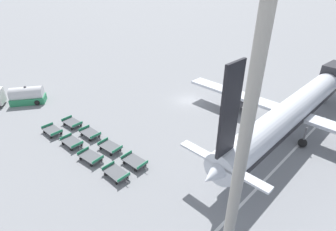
{
  "coord_description": "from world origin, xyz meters",
  "views": [
    {
      "loc": [
        29.0,
        -30.05,
        20.26
      ],
      "look_at": [
        4.54,
        -8.64,
        2.05
      ],
      "focal_mm": 28.0,
      "sensor_mm": 36.0,
      "label": 1
    }
  ],
  "objects_px": {
    "baggage_dolly_row_near_col_c": "(91,157)",
    "baggage_dolly_row_mid_a_col_a": "(72,123)",
    "baggage_dolly_row_near_col_b": "(72,142)",
    "baggage_dolly_row_mid_a_col_c": "(110,147)",
    "baggage_dolly_row_near_col_a": "(52,131)",
    "baggage_dolly_row_mid_a_col_d": "(134,161)",
    "airplane": "(297,108)",
    "baggage_dolly_row_near_col_d": "(116,173)",
    "apron_light_mast": "(252,97)",
    "fuel_tanker_primary": "(20,96)",
    "baggage_dolly_row_mid_a_col_b": "(90,133)"
  },
  "relations": [
    {
      "from": "baggage_dolly_row_near_col_d",
      "to": "baggage_dolly_row_mid_a_col_a",
      "type": "height_order",
      "value": "same"
    },
    {
      "from": "baggage_dolly_row_mid_a_col_b",
      "to": "apron_light_mast",
      "type": "height_order",
      "value": "apron_light_mast"
    },
    {
      "from": "fuel_tanker_primary",
      "to": "baggage_dolly_row_near_col_b",
      "type": "height_order",
      "value": "fuel_tanker_primary"
    },
    {
      "from": "baggage_dolly_row_mid_a_col_c",
      "to": "baggage_dolly_row_mid_a_col_d",
      "type": "height_order",
      "value": "same"
    },
    {
      "from": "baggage_dolly_row_near_col_b",
      "to": "baggage_dolly_row_mid_a_col_c",
      "type": "bearing_deg",
      "value": 37.5
    },
    {
      "from": "baggage_dolly_row_near_col_b",
      "to": "baggage_dolly_row_mid_a_col_a",
      "type": "bearing_deg",
      "value": 155.92
    },
    {
      "from": "baggage_dolly_row_mid_a_col_d",
      "to": "baggage_dolly_row_near_col_c",
      "type": "bearing_deg",
      "value": -140.12
    },
    {
      "from": "baggage_dolly_row_near_col_a",
      "to": "baggage_dolly_row_near_col_d",
      "type": "height_order",
      "value": "same"
    },
    {
      "from": "baggage_dolly_row_near_col_c",
      "to": "baggage_dolly_row_near_col_d",
      "type": "xyz_separation_m",
      "value": [
        4.51,
        0.8,
        0.0
      ]
    },
    {
      "from": "airplane",
      "to": "apron_light_mast",
      "type": "distance_m",
      "value": 28.93
    },
    {
      "from": "fuel_tanker_primary",
      "to": "baggage_dolly_row_mid_a_col_c",
      "type": "distance_m",
      "value": 22.3
    },
    {
      "from": "airplane",
      "to": "baggage_dolly_row_near_col_c",
      "type": "height_order",
      "value": "airplane"
    },
    {
      "from": "fuel_tanker_primary",
      "to": "apron_light_mast",
      "type": "bearing_deg",
      "value": 2.06
    },
    {
      "from": "apron_light_mast",
      "to": "baggage_dolly_row_mid_a_col_c",
      "type": "bearing_deg",
      "value": 171.2
    },
    {
      "from": "baggage_dolly_row_mid_a_col_b",
      "to": "baggage_dolly_row_mid_a_col_d",
      "type": "bearing_deg",
      "value": 7.19
    },
    {
      "from": "baggage_dolly_row_near_col_c",
      "to": "baggage_dolly_row_mid_a_col_d",
      "type": "bearing_deg",
      "value": 39.88
    },
    {
      "from": "baggage_dolly_row_near_col_b",
      "to": "apron_light_mast",
      "type": "relative_size",
      "value": 0.13
    },
    {
      "from": "baggage_dolly_row_near_col_c",
      "to": "baggage_dolly_row_near_col_b",
      "type": "bearing_deg",
      "value": -174.55
    },
    {
      "from": "baggage_dolly_row_near_col_a",
      "to": "apron_light_mast",
      "type": "relative_size",
      "value": 0.13
    },
    {
      "from": "baggage_dolly_row_near_col_d",
      "to": "apron_light_mast",
      "type": "distance_m",
      "value": 21.55
    },
    {
      "from": "airplane",
      "to": "apron_light_mast",
      "type": "relative_size",
      "value": 1.49
    },
    {
      "from": "baggage_dolly_row_mid_a_col_c",
      "to": "airplane",
      "type": "bearing_deg",
      "value": 59.76
    },
    {
      "from": "baggage_dolly_row_near_col_c",
      "to": "fuel_tanker_primary",
      "type": "bearing_deg",
      "value": -175.33
    },
    {
      "from": "baggage_dolly_row_mid_a_col_b",
      "to": "apron_light_mast",
      "type": "distance_m",
      "value": 29.07
    },
    {
      "from": "baggage_dolly_row_near_col_d",
      "to": "baggage_dolly_row_mid_a_col_d",
      "type": "xyz_separation_m",
      "value": [
        -0.33,
        2.7,
        0.0
      ]
    },
    {
      "from": "baggage_dolly_row_near_col_b",
      "to": "apron_light_mast",
      "type": "xyz_separation_m",
      "value": [
        24.34,
        0.13,
        15.07
      ]
    },
    {
      "from": "baggage_dolly_row_near_col_d",
      "to": "baggage_dolly_row_mid_a_col_c",
      "type": "height_order",
      "value": "same"
    },
    {
      "from": "baggage_dolly_row_mid_a_col_c",
      "to": "apron_light_mast",
      "type": "xyz_separation_m",
      "value": [
        20.11,
        -3.11,
        15.07
      ]
    },
    {
      "from": "baggage_dolly_row_near_col_a",
      "to": "baggage_dolly_row_mid_a_col_a",
      "type": "distance_m",
      "value": 3.01
    },
    {
      "from": "baggage_dolly_row_mid_a_col_b",
      "to": "apron_light_mast",
      "type": "bearing_deg",
      "value": -6.13
    },
    {
      "from": "apron_light_mast",
      "to": "baggage_dolly_row_near_col_c",
      "type": "bearing_deg",
      "value": 179.15
    },
    {
      "from": "baggage_dolly_row_near_col_c",
      "to": "baggage_dolly_row_mid_a_col_c",
      "type": "bearing_deg",
      "value": 94.8
    },
    {
      "from": "baggage_dolly_row_near_col_b",
      "to": "baggage_dolly_row_near_col_c",
      "type": "xyz_separation_m",
      "value": [
        4.47,
        0.43,
        0.0
      ]
    },
    {
      "from": "baggage_dolly_row_near_col_c",
      "to": "baggage_dolly_row_mid_a_col_a",
      "type": "relative_size",
      "value": 1.0
    },
    {
      "from": "baggage_dolly_row_near_col_a",
      "to": "airplane",
      "type": "bearing_deg",
      "value": 50.57
    },
    {
      "from": "baggage_dolly_row_near_col_b",
      "to": "baggage_dolly_row_mid_a_col_a",
      "type": "xyz_separation_m",
      "value": [
        -4.72,
        2.11,
        0.0
      ]
    },
    {
      "from": "baggage_dolly_row_near_col_c",
      "to": "baggage_dolly_row_near_col_d",
      "type": "distance_m",
      "value": 4.58
    },
    {
      "from": "baggage_dolly_row_near_col_d",
      "to": "baggage_dolly_row_mid_a_col_d",
      "type": "relative_size",
      "value": 1.0
    },
    {
      "from": "fuel_tanker_primary",
      "to": "baggage_dolly_row_mid_a_col_b",
      "type": "distance_m",
      "value": 17.71
    },
    {
      "from": "airplane",
      "to": "fuel_tanker_primary",
      "type": "height_order",
      "value": "airplane"
    },
    {
      "from": "baggage_dolly_row_mid_a_col_a",
      "to": "apron_light_mast",
      "type": "relative_size",
      "value": 0.13
    },
    {
      "from": "airplane",
      "to": "baggage_dolly_row_near_col_b",
      "type": "distance_m",
      "value": 30.88
    },
    {
      "from": "fuel_tanker_primary",
      "to": "baggage_dolly_row_mid_a_col_c",
      "type": "bearing_deg",
      "value": 11.96
    },
    {
      "from": "baggage_dolly_row_near_col_a",
      "to": "baggage_dolly_row_mid_a_col_b",
      "type": "xyz_separation_m",
      "value": [
        4.12,
        3.68,
        0.0
      ]
    },
    {
      "from": "baggage_dolly_row_near_col_b",
      "to": "baggage_dolly_row_mid_a_col_d",
      "type": "relative_size",
      "value": 1.0
    },
    {
      "from": "fuel_tanker_primary",
      "to": "baggage_dolly_row_near_col_c",
      "type": "bearing_deg",
      "value": 4.67
    },
    {
      "from": "baggage_dolly_row_near_col_c",
      "to": "baggage_dolly_row_mid_a_col_d",
      "type": "height_order",
      "value": "same"
    },
    {
      "from": "baggage_dolly_row_mid_a_col_c",
      "to": "baggage_dolly_row_mid_a_col_d",
      "type": "bearing_deg",
      "value": 8.7
    },
    {
      "from": "fuel_tanker_primary",
      "to": "baggage_dolly_row_near_col_a",
      "type": "distance_m",
      "value": 13.11
    },
    {
      "from": "baggage_dolly_row_near_col_a",
      "to": "baggage_dolly_row_near_col_c",
      "type": "bearing_deg",
      "value": 8.4
    }
  ]
}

